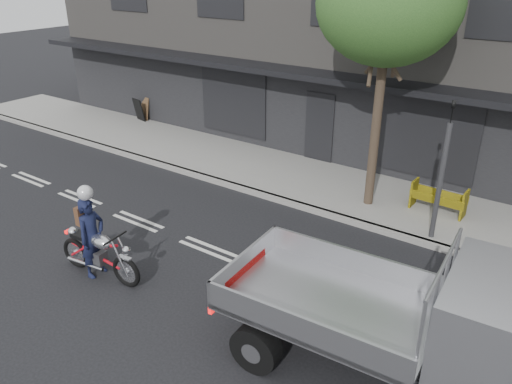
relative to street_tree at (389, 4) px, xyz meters
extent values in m
plane|color=black|center=(-2.20, -4.20, -5.28)|extent=(80.00, 80.00, 0.00)
cube|color=gray|center=(-2.20, 0.50, -5.20)|extent=(32.00, 3.20, 0.15)
cube|color=gray|center=(-2.20, -1.10, -5.20)|extent=(32.00, 0.20, 0.15)
cube|color=slate|center=(-2.20, 7.10, -1.28)|extent=(26.00, 10.00, 8.00)
cylinder|color=#382B21|center=(0.00, 0.00, -3.28)|extent=(0.24, 0.24, 4.00)
ellipsoid|color=#254B1C|center=(0.00, 0.00, 0.02)|extent=(3.40, 3.40, 2.89)
cylinder|color=#2D2D30|center=(2.00, -0.85, -3.78)|extent=(0.12, 0.12, 3.00)
imported|color=black|center=(2.00, -0.85, -2.03)|extent=(0.08, 0.10, 0.50)
torus|color=black|center=(-4.14, -6.42, -4.94)|extent=(0.72, 0.17, 0.72)
torus|color=black|center=(-2.66, -6.28, -4.94)|extent=(0.72, 0.17, 0.72)
cube|color=#2D2D30|center=(-3.46, -6.36, -4.82)|extent=(0.39, 0.28, 0.30)
ellipsoid|color=silver|center=(-3.29, -6.34, -4.39)|extent=(0.61, 0.38, 0.29)
cube|color=black|center=(-3.80, -6.39, -4.41)|extent=(0.59, 0.30, 0.09)
cylinder|color=black|center=(-2.86, -6.30, -4.18)|extent=(0.10, 0.64, 0.04)
imported|color=#131835|center=(-3.55, -6.35, -4.38)|extent=(0.49, 0.69, 1.80)
cylinder|color=black|center=(0.89, -6.66, -4.85)|extent=(0.87, 0.37, 0.86)
cylinder|color=black|center=(0.77, -4.75, -4.85)|extent=(0.87, 0.37, 0.86)
cylinder|color=black|center=(4.37, -4.53, -4.85)|extent=(0.87, 0.37, 0.86)
cube|color=#2D2D30|center=(2.63, -5.60, -4.66)|extent=(5.23, 1.43, 0.16)
cube|color=#9F9FA3|center=(1.67, -5.65, -4.24)|extent=(3.50, 2.39, 0.11)
camera|label=1|loc=(4.52, -11.85, 0.96)|focal=35.00mm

